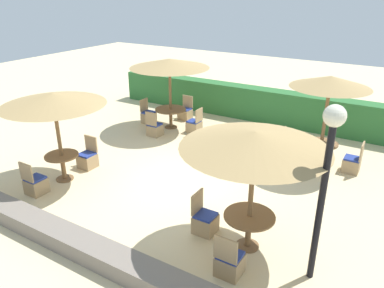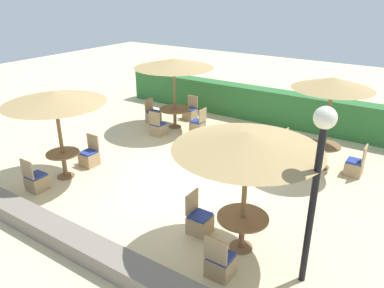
# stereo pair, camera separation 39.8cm
# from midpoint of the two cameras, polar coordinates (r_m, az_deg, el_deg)

# --- Properties ---
(ground_plane) EXTENTS (40.00, 40.00, 0.00)m
(ground_plane) POSITION_cam_midpoint_polar(r_m,az_deg,el_deg) (10.39, -2.83, -5.69)
(ground_plane) COLOR beige
(hedge_row) EXTENTS (13.00, 0.70, 1.29)m
(hedge_row) POSITION_cam_midpoint_polar(r_m,az_deg,el_deg) (15.04, 9.89, 5.90)
(hedge_row) COLOR #2D6B33
(hedge_row) RESTS_ON ground_plane
(stone_border) EXTENTS (10.00, 0.56, 0.38)m
(stone_border) POSITION_cam_midpoint_polar(r_m,az_deg,el_deg) (8.07, -17.60, -14.69)
(stone_border) COLOR slate
(stone_border) RESTS_ON ground_plane
(lamp_post) EXTENTS (0.36, 0.36, 3.32)m
(lamp_post) POSITION_cam_midpoint_polar(r_m,az_deg,el_deg) (6.37, 18.27, -2.65)
(lamp_post) COLOR black
(lamp_post) RESTS_ON ground_plane
(parasol_back_left) EXTENTS (2.87, 2.87, 2.60)m
(parasol_back_left) POSITION_cam_midpoint_polar(r_m,az_deg,el_deg) (13.64, -4.30, 12.15)
(parasol_back_left) COLOR brown
(parasol_back_left) RESTS_ON ground_plane
(round_table_back_left) EXTENTS (1.16, 1.16, 0.73)m
(round_table_back_left) POSITION_cam_midpoint_polar(r_m,az_deg,el_deg) (14.10, -4.08, 4.81)
(round_table_back_left) COLOR brown
(round_table_back_left) RESTS_ON ground_plane
(patio_chair_back_left_east) EXTENTS (0.46, 0.46, 0.93)m
(patio_chair_back_left_east) POSITION_cam_midpoint_polar(r_m,az_deg,el_deg) (13.68, -0.46, 2.83)
(patio_chair_back_left_east) COLOR tan
(patio_chair_back_left_east) RESTS_ON ground_plane
(patio_chair_back_left_south) EXTENTS (0.46, 0.46, 0.93)m
(patio_chair_back_left_south) POSITION_cam_midpoint_polar(r_m,az_deg,el_deg) (13.46, -6.56, 2.32)
(patio_chair_back_left_south) COLOR tan
(patio_chair_back_left_south) RESTS_ON ground_plane
(patio_chair_back_left_north) EXTENTS (0.46, 0.46, 0.93)m
(patio_chair_back_left_north) POSITION_cam_midpoint_polar(r_m,az_deg,el_deg) (15.09, -1.79, 4.76)
(patio_chair_back_left_north) COLOR tan
(patio_chair_back_left_north) RESTS_ON ground_plane
(patio_chair_back_left_west) EXTENTS (0.46, 0.46, 0.93)m
(patio_chair_back_left_west) POSITION_cam_midpoint_polar(r_m,az_deg,el_deg) (14.81, -7.45, 4.22)
(patio_chair_back_left_west) COLOR tan
(patio_chair_back_left_west) RESTS_ON ground_plane
(parasol_front_left) EXTENTS (2.68, 2.68, 2.48)m
(parasol_front_left) POSITION_cam_midpoint_polar(r_m,az_deg,el_deg) (10.31, -21.47, 6.36)
(parasol_front_left) COLOR brown
(parasol_front_left) RESTS_ON ground_plane
(round_table_front_left) EXTENTS (0.90, 0.90, 0.74)m
(round_table_front_left) POSITION_cam_midpoint_polar(r_m,az_deg,el_deg) (10.90, -20.14, -2.50)
(round_table_front_left) COLOR brown
(round_table_front_left) RESTS_ON ground_plane
(patio_chair_front_left_north) EXTENTS (0.46, 0.46, 0.93)m
(patio_chair_front_left_north) POSITION_cam_midpoint_polar(r_m,az_deg,el_deg) (11.52, -16.55, -2.21)
(patio_chair_front_left_north) COLOR tan
(patio_chair_front_left_north) RESTS_ON ground_plane
(patio_chair_front_left_south) EXTENTS (0.46, 0.46, 0.93)m
(patio_chair_front_left_south) POSITION_cam_midpoint_polar(r_m,az_deg,el_deg) (10.57, -23.76, -5.64)
(patio_chair_front_left_south) COLOR tan
(patio_chair_front_left_south) RESTS_ON ground_plane
(parasol_front_right) EXTENTS (2.81, 2.81, 2.55)m
(parasol_front_right) POSITION_cam_midpoint_polar(r_m,az_deg,el_deg) (6.89, 7.92, 0.55)
(parasol_front_right) COLOR brown
(parasol_front_right) RESTS_ON ground_plane
(round_table_front_right) EXTENTS (1.04, 1.04, 0.75)m
(round_table_front_right) POSITION_cam_midpoint_polar(r_m,az_deg,el_deg) (7.75, 7.19, -11.78)
(round_table_front_right) COLOR brown
(round_table_front_right) RESTS_ON ground_plane
(patio_chair_front_right_south) EXTENTS (0.46, 0.46, 0.93)m
(patio_chair_front_right_south) POSITION_cam_midpoint_polar(r_m,az_deg,el_deg) (7.26, 4.08, -17.62)
(patio_chair_front_right_south) COLOR tan
(patio_chair_front_right_south) RESTS_ON ground_plane
(patio_chair_front_right_west) EXTENTS (0.46, 0.46, 0.93)m
(patio_chair_front_right_west) POSITION_cam_midpoint_polar(r_m,az_deg,el_deg) (8.29, 0.53, -11.71)
(patio_chair_front_right_west) COLOR tan
(patio_chair_front_right_west) RESTS_ON ground_plane
(parasol_back_right) EXTENTS (2.22, 2.22, 2.71)m
(parasol_back_right) POSITION_cam_midpoint_polar(r_m,az_deg,el_deg) (11.01, 19.37, 8.85)
(parasol_back_right) COLOR brown
(parasol_back_right) RESTS_ON ground_plane
(round_table_back_right) EXTENTS (0.95, 0.95, 0.73)m
(round_table_back_right) POSITION_cam_midpoint_polar(r_m,az_deg,el_deg) (11.62, 18.10, -0.63)
(round_table_back_right) COLOR brown
(round_table_back_right) RESTS_ON ground_plane
(patio_chair_back_right_west) EXTENTS (0.46, 0.46, 0.93)m
(patio_chair_back_right_west) POSITION_cam_midpoint_polar(r_m,az_deg,el_deg) (12.00, 13.43, -0.82)
(patio_chair_back_right_west) COLOR tan
(patio_chair_back_right_west) RESTS_ON ground_plane
(patio_chair_back_right_east) EXTENTS (0.46, 0.46, 0.93)m
(patio_chair_back_right_east) POSITION_cam_midpoint_polar(r_m,az_deg,el_deg) (11.63, 22.32, -2.78)
(patio_chair_back_right_east) COLOR tan
(patio_chair_back_right_east) RESTS_ON ground_plane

